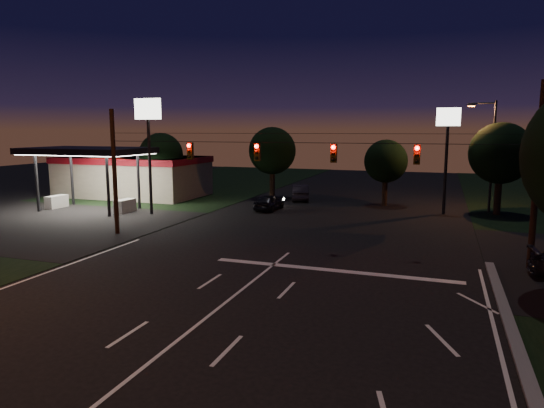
% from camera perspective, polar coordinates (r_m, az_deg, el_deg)
% --- Properties ---
extents(ground, '(140.00, 140.00, 0.00)m').
position_cam_1_polar(ground, '(14.85, -15.38, -18.42)').
color(ground, black).
rests_on(ground, ground).
extents(cross_street_left, '(20.00, 16.00, 0.02)m').
position_cam_1_polar(cross_street_left, '(39.13, -26.23, -2.04)').
color(cross_street_left, black).
rests_on(cross_street_left, ground).
extents(stop_bar, '(12.00, 0.50, 0.01)m').
position_cam_1_polar(stop_bar, '(23.72, 7.12, -7.74)').
color(stop_bar, silver).
rests_on(stop_bar, ground).
extents(utility_pole_right, '(0.30, 0.30, 9.00)m').
position_cam_1_polar(utility_pole_right, '(26.95, 28.01, -6.72)').
color(utility_pole_right, black).
rests_on(utility_pole_right, ground).
extents(utility_pole_left, '(0.28, 0.28, 8.00)m').
position_cam_1_polar(utility_pole_left, '(33.14, -17.72, -3.36)').
color(utility_pole_left, black).
rests_on(utility_pole_left, ground).
extents(signal_span, '(24.00, 0.40, 1.56)m').
position_cam_1_polar(signal_span, '(26.89, 2.65, 6.17)').
color(signal_span, black).
rests_on(signal_span, ground).
extents(gas_station, '(14.20, 16.10, 5.25)m').
position_cam_1_polar(gas_station, '(50.88, -16.30, 3.51)').
color(gas_station, gray).
rests_on(gas_station, ground).
extents(pole_sign_left_near, '(2.20, 0.30, 9.10)m').
position_cam_1_polar(pole_sign_left_near, '(39.32, -14.35, 8.86)').
color(pole_sign_left_near, black).
rests_on(pole_sign_left_near, ground).
extents(pole_sign_right, '(1.80, 0.30, 8.40)m').
position_cam_1_polar(pole_sign_right, '(40.76, 19.94, 7.56)').
color(pole_sign_right, black).
rests_on(pole_sign_right, ground).
extents(street_light_right_far, '(2.20, 0.35, 9.00)m').
position_cam_1_polar(street_light_right_far, '(42.92, 24.20, 6.02)').
color(street_light_right_far, black).
rests_on(street_light_right_far, ground).
extents(tree_far_a, '(4.20, 4.20, 6.42)m').
position_cam_1_polar(tree_far_a, '(48.36, -12.83, 5.61)').
color(tree_far_a, black).
rests_on(tree_far_a, ground).
extents(tree_far_b, '(4.60, 4.60, 6.98)m').
position_cam_1_polar(tree_far_b, '(47.60, 0.10, 6.21)').
color(tree_far_b, black).
rests_on(tree_far_b, ground).
extents(tree_far_c, '(3.80, 3.80, 5.86)m').
position_cam_1_polar(tree_far_c, '(44.20, 13.27, 4.86)').
color(tree_far_c, black).
rests_on(tree_far_c, ground).
extents(tree_far_d, '(4.80, 4.80, 7.30)m').
position_cam_1_polar(tree_far_d, '(42.14, 25.33, 5.34)').
color(tree_far_d, black).
rests_on(tree_far_d, ground).
extents(car_oncoming_a, '(1.70, 3.97, 1.34)m').
position_cam_1_polar(car_oncoming_a, '(40.78, -0.35, 0.22)').
color(car_oncoming_a, black).
rests_on(car_oncoming_a, ground).
extents(car_oncoming_b, '(2.81, 4.70, 1.46)m').
position_cam_1_polar(car_oncoming_b, '(46.73, 3.32, 1.37)').
color(car_oncoming_b, black).
rests_on(car_oncoming_b, ground).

